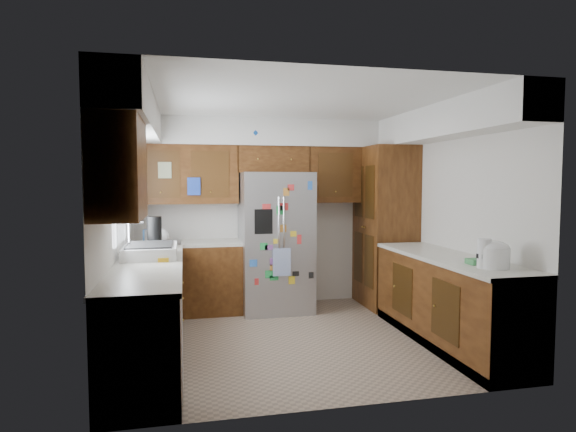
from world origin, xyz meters
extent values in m
plane|color=tan|center=(0.00, 0.00, 0.00)|extent=(3.60, 3.60, 0.00)
cube|color=silver|center=(0.00, 1.60, 1.25)|extent=(3.60, 0.04, 2.50)
cube|color=silver|center=(-1.80, 0.00, 1.25)|extent=(0.04, 3.20, 2.50)
cube|color=silver|center=(1.80, 0.00, 1.25)|extent=(0.04, 3.20, 2.50)
cube|color=silver|center=(0.00, -1.60, 1.25)|extent=(3.60, 0.04, 2.50)
cube|color=white|center=(0.00, 0.00, 2.51)|extent=(3.60, 3.20, 0.02)
cube|color=silver|center=(0.00, 1.41, 2.33)|extent=(3.60, 0.38, 0.35)
cube|color=silver|center=(-1.61, 0.00, 2.33)|extent=(0.38, 3.20, 0.35)
cube|color=silver|center=(1.61, 0.00, 2.33)|extent=(0.38, 3.20, 0.35)
cube|color=#3B1D0B|center=(-1.14, 1.43, 1.77)|extent=(1.33, 0.34, 0.75)
cube|color=#3B1D0B|center=(1.14, 1.43, 1.77)|extent=(1.33, 0.34, 0.75)
cube|color=#3B1D0B|center=(-1.63, -1.15, 1.77)|extent=(0.34, 0.85, 0.75)
cube|color=white|center=(-1.79, 0.10, 1.60)|extent=(0.02, 0.90, 1.05)
cube|color=white|center=(-1.75, 0.10, 1.60)|extent=(0.01, 1.02, 1.15)
cube|color=#1E40B2|center=(-1.03, 1.24, 1.62)|extent=(0.16, 0.02, 0.22)
cube|color=beige|center=(-1.39, 1.24, 1.82)|extent=(0.16, 0.02, 0.20)
cube|color=#3B1D0B|center=(-1.50, -0.30, 0.44)|extent=(0.60, 2.60, 0.88)
cube|color=#3B1D0B|center=(-0.83, 1.30, 0.44)|extent=(0.75, 0.60, 0.88)
cube|color=white|center=(-1.50, -0.30, 0.90)|extent=(0.63, 2.60, 0.04)
cube|color=white|center=(-0.83, 1.30, 0.90)|extent=(0.75, 0.60, 0.04)
cube|color=black|center=(-1.50, -0.30, 0.05)|extent=(0.60, 2.60, 0.10)
cube|color=white|center=(-1.19, -1.15, 0.46)|extent=(0.01, 0.58, 0.80)
cube|color=#3B1D0B|center=(1.50, -0.47, 0.44)|extent=(0.60, 2.25, 0.88)
cube|color=white|center=(1.50, -0.47, 0.90)|extent=(0.63, 2.25, 0.04)
cube|color=black|center=(1.50, -0.47, 0.05)|extent=(0.60, 2.25, 0.10)
cube|color=#3B1D0B|center=(1.50, 1.15, 1.07)|extent=(0.60, 0.90, 2.15)
cube|color=#97979C|center=(0.00, 1.21, 0.90)|extent=(0.90, 0.75, 1.80)
cylinder|color=silver|center=(-0.03, 0.82, 1.05)|extent=(0.02, 0.02, 0.90)
cylinder|color=silver|center=(0.03, 0.82, 1.05)|extent=(0.02, 0.02, 0.90)
cube|color=black|center=(-0.22, 0.83, 1.20)|extent=(0.22, 0.01, 0.30)
cube|color=white|center=(0.00, 0.80, 0.70)|extent=(0.22, 0.01, 0.34)
cube|color=orange|center=(-0.11, 0.82, 0.63)|extent=(0.06, 0.00, 0.08)
cube|color=blue|center=(0.36, 0.82, 1.64)|extent=(0.06, 0.00, 0.11)
cube|color=orange|center=(0.02, 0.82, 1.11)|extent=(0.08, 0.00, 0.09)
cube|color=red|center=(0.12, 0.82, 1.61)|extent=(0.08, 0.00, 0.07)
cube|color=black|center=(0.18, 0.82, 0.54)|extent=(0.08, 0.00, 0.06)
cube|color=red|center=(0.23, 0.82, 0.97)|extent=(0.06, 0.00, 0.12)
cube|color=green|center=(-0.09, 0.82, 0.50)|extent=(0.11, 0.00, 0.06)
cube|color=blue|center=(-0.35, 0.82, 0.70)|extent=(0.09, 0.00, 0.09)
cube|color=#8C4C99|center=(-0.11, 0.82, 0.70)|extent=(0.06, 0.00, 0.09)
cube|color=red|center=(-0.18, 0.82, 1.38)|extent=(0.10, 0.00, 0.06)
cube|color=yellow|center=(-0.07, 0.82, 0.96)|extent=(0.05, 0.00, 0.06)
cube|color=red|center=(0.03, 0.82, 1.38)|extent=(0.10, 0.00, 0.09)
cube|color=black|center=(0.38, 0.82, 0.52)|extent=(0.06, 0.00, 0.08)
cube|color=green|center=(-0.01, 0.82, 1.34)|extent=(0.10, 0.00, 0.11)
cube|color=green|center=(-0.15, 0.82, 0.55)|extent=(0.10, 0.00, 0.10)
cube|color=#8C4C99|center=(-0.16, 0.82, 0.88)|extent=(0.10, 0.00, 0.06)
cube|color=yellow|center=(0.13, 0.82, 0.47)|extent=(0.08, 0.00, 0.10)
cube|color=yellow|center=(0.15, 0.82, 1.04)|extent=(0.08, 0.00, 0.07)
cube|color=red|center=(-0.31, 0.82, 0.47)|extent=(0.05, 0.00, 0.08)
cube|color=white|center=(0.01, 0.82, 0.66)|extent=(0.11, 0.00, 0.08)
cube|color=blue|center=(0.03, 0.82, 0.81)|extent=(0.10, 0.00, 0.06)
cube|color=blue|center=(0.08, 0.82, 0.80)|extent=(0.06, 0.00, 0.05)
cube|color=orange|center=(0.06, 0.82, 1.56)|extent=(0.07, 0.00, 0.10)
cube|color=green|center=(-0.22, 0.82, 0.90)|extent=(0.09, 0.00, 0.09)
cube|color=#3B1D0B|center=(0.00, 1.43, 1.98)|extent=(0.96, 0.34, 0.35)
sphere|color=#0D4299|center=(-0.25, 1.37, 2.30)|extent=(0.31, 0.31, 0.31)
cylinder|color=black|center=(0.22, 1.39, 2.23)|extent=(0.27, 0.27, 0.16)
ellipsoid|color=#333338|center=(0.22, 1.39, 2.31)|extent=(0.25, 0.25, 0.11)
cube|color=white|center=(-1.50, 0.10, 0.98)|extent=(0.52, 0.70, 0.12)
cube|color=black|center=(-1.50, 0.10, 1.04)|extent=(0.44, 0.60, 0.02)
cylinder|color=silver|center=(-1.70, 0.10, 1.14)|extent=(0.02, 0.02, 0.30)
cylinder|color=silver|center=(-1.64, 0.10, 1.27)|extent=(0.16, 0.02, 0.02)
cube|color=yellow|center=(-1.36, -0.17, 0.94)|extent=(0.10, 0.18, 0.04)
cube|color=black|center=(-1.48, 0.57, 0.97)|extent=(0.18, 0.14, 0.10)
cylinder|color=black|center=(-1.48, 0.57, 1.16)|extent=(0.16, 0.16, 0.28)
cylinder|color=#97979C|center=(-1.54, 0.86, 1.02)|extent=(0.14, 0.14, 0.20)
sphere|color=white|center=(-1.44, 1.06, 1.02)|extent=(0.20, 0.20, 0.20)
cube|color=#3F72B2|center=(-1.58, 1.15, 1.01)|extent=(0.14, 0.10, 0.18)
cube|color=#BFB28C|center=(-1.43, 1.23, 0.99)|extent=(0.10, 0.08, 0.14)
cylinder|color=white|center=(-1.49, 0.45, 0.98)|extent=(0.08, 0.08, 0.11)
cylinder|color=white|center=(1.50, -1.19, 1.01)|extent=(0.27, 0.27, 0.18)
ellipsoid|color=white|center=(1.50, -1.19, 1.10)|extent=(0.26, 0.26, 0.12)
cube|color=black|center=(1.37, -1.19, 1.03)|extent=(0.04, 0.06, 0.04)
cylinder|color=white|center=(1.41, -1.18, 1.05)|extent=(0.12, 0.12, 0.26)
camera|label=1|loc=(-1.17, -4.90, 1.67)|focal=30.00mm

